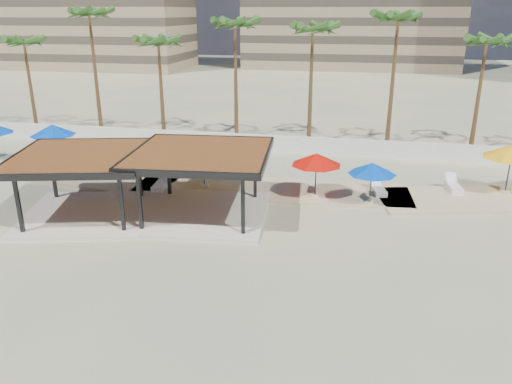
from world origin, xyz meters
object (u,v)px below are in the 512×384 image
(umbrella_c, at_px, (316,159))
(lounger_a, at_px, (161,184))
(pavilion_west, at_px, (84,179))
(pavilion_central, at_px, (202,177))
(lounger_c, at_px, (454,187))
(lounger_b, at_px, (378,189))

(umbrella_c, distance_m, lounger_a, 9.23)
(pavilion_west, relative_size, lounger_a, 3.97)
(pavilion_central, relative_size, lounger_a, 3.69)
(pavilion_central, distance_m, lounger_a, 5.04)
(pavilion_west, bearing_deg, umbrella_c, 8.74)
(pavilion_west, height_order, umbrella_c, pavilion_west)
(pavilion_central, relative_size, lounger_c, 3.61)
(pavilion_central, xyz_separation_m, pavilion_west, (-5.81, -1.30, -0.07))
(lounger_a, bearing_deg, lounger_c, -83.76)
(pavilion_central, height_order, lounger_b, pavilion_central)
(pavilion_central, bearing_deg, lounger_c, 19.89)
(umbrella_c, bearing_deg, pavilion_central, -147.32)
(lounger_b, distance_m, lounger_c, 4.52)
(umbrella_c, relative_size, lounger_b, 1.81)
(lounger_b, bearing_deg, lounger_a, 85.26)
(umbrella_c, height_order, lounger_a, umbrella_c)
(pavilion_central, height_order, lounger_a, pavilion_central)
(pavilion_west, height_order, lounger_b, pavilion_west)
(pavilion_central, distance_m, pavilion_west, 5.96)
(pavilion_central, distance_m, lounger_b, 10.32)
(pavilion_central, xyz_separation_m, lounger_a, (-3.56, 3.14, -1.69))
(lounger_b, bearing_deg, pavilion_west, 100.04)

